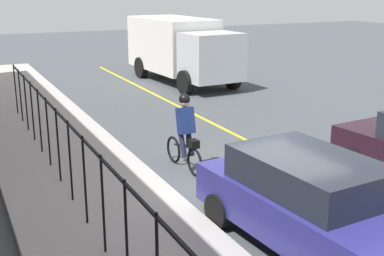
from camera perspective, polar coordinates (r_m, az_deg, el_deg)
The scene contains 7 objects.
ground_plane at distance 10.86m, azimuth 8.16°, elevation -7.09°, with size 80.00×80.00×0.00m, color #414649.
lane_line_centre at distance 11.77m, azimuth 14.68°, elevation -5.60°, with size 36.00×0.12×0.01m, color yellow.
sidewalk at distance 9.49m, azimuth -9.43°, elevation -10.13°, with size 40.00×3.20×0.15m, color #A49E9B.
iron_fence at distance 9.88m, azimuth -13.62°, elevation -2.01°, with size 15.53×0.04×1.60m.
cyclist_lead at distance 11.69m, azimuth -0.77°, elevation -0.53°, with size 1.71×0.38×1.83m.
parked_sedan_rear at distance 8.40m, azimuth 13.45°, elevation -8.28°, with size 4.52×2.18×1.58m.
box_truck_background at distance 22.71m, azimuth -1.29°, elevation 9.06°, with size 6.83×2.84×2.78m.
Camera 1 is at (-8.25, 5.70, 4.18)m, focal length 47.54 mm.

